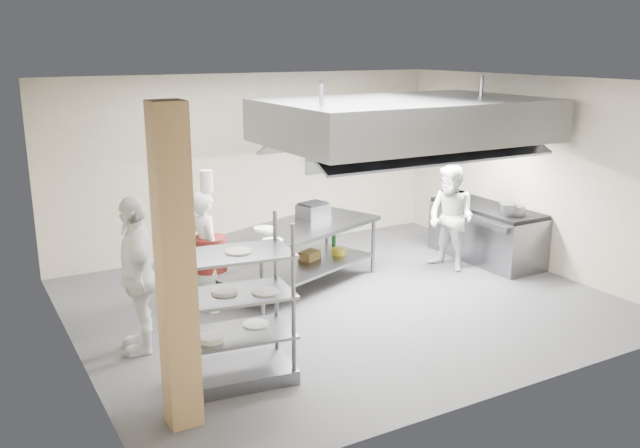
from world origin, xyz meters
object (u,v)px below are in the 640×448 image
island (298,257)px  cooking_range (486,235)px  griddle (313,211)px  chef_head (207,251)px  stockpot (508,210)px  chef_plating (137,275)px  pass_rack (236,303)px  chef_line (451,218)px

island → cooking_range: island is taller
cooking_range → griddle: (-2.87, 0.70, 0.60)m
island → chef_head: size_ratio=1.60×
stockpot → island: bearing=163.2°
chef_plating → cooking_range: bearing=108.9°
cooking_range → stockpot: 0.86m
island → chef_plating: chef_plating is taller
pass_rack → chef_head: (0.44, 2.05, -0.06)m
cooking_range → island: bearing=174.2°
griddle → chef_line: bearing=-38.6°
chef_line → griddle: size_ratio=3.81×
pass_rack → chef_line: 4.71m
pass_rack → chef_line: pass_rack is taller
island → chef_plating: bearing=180.0°
island → cooking_range: bearing=-26.5°
island → stockpot: (3.15, -0.95, 0.54)m
chef_line → griddle: 2.18m
chef_head → griddle: 1.99m
chef_plating → stockpot: bearing=103.0°
chef_head → griddle: (1.91, 0.54, 0.20)m
cooking_range → chef_head: chef_head is taller
island → pass_rack: size_ratio=1.50×
island → cooking_range: 3.33m
island → chef_line: 2.53m
stockpot → chef_line: bearing=143.7°
chef_plating → stockpot: chef_plating is taller
chef_plating → griddle: size_ratio=4.22×
chef_line → stockpot: bearing=41.2°
griddle → stockpot: bearing=-42.7°
pass_rack → chef_head: bearing=85.8°
chef_line → pass_rack: bearing=-80.3°
island → pass_rack: (-1.90, -2.23, 0.41)m
griddle → stockpot: (2.70, -1.31, -0.02)m
island → chef_line: size_ratio=1.57×
cooking_range → chef_head: size_ratio=1.23×
chef_head → chef_line: size_ratio=0.98×
chef_head → chef_plating: 1.37m
pass_rack → island: bearing=57.5°
chef_plating → griddle: bearing=126.6°
cooking_range → chef_plating: (-5.89, -0.64, 0.50)m
chef_line → stockpot: chef_line is taller
cooking_range → griddle: 3.01m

